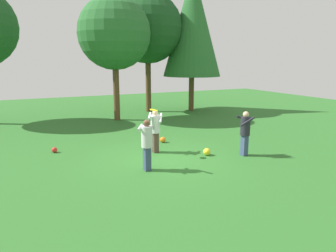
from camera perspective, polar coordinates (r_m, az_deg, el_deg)
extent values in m
plane|color=#2D6B28|center=(10.72, -1.46, -5.96)|extent=(40.00, 40.00, 0.00)
cube|color=#38476B|center=(9.49, -3.88, -6.06)|extent=(0.19, 0.22, 0.74)
cylinder|color=silver|center=(9.29, -3.94, -1.99)|extent=(0.34, 0.34, 0.65)
sphere|color=brown|center=(9.20, -3.98, 0.54)|extent=(0.21, 0.21, 0.21)
cylinder|color=silver|center=(9.27, -5.18, -0.27)|extent=(0.36, 0.51, 0.12)
cylinder|color=silver|center=(9.16, -2.75, 0.63)|extent=(0.26, 0.36, 0.50)
cube|color=#4C382D|center=(11.28, -2.33, -3.08)|extent=(0.19, 0.22, 0.74)
cylinder|color=silver|center=(11.12, -2.36, 0.37)|extent=(0.34, 0.34, 0.65)
sphere|color=beige|center=(11.04, -2.38, 2.49)|extent=(0.21, 0.21, 0.21)
cylinder|color=silver|center=(11.06, -1.34, 1.50)|extent=(0.32, 0.51, 0.29)
cylinder|color=silver|center=(11.08, -3.41, 1.88)|extent=(0.33, 0.53, 0.20)
cube|color=#38476B|center=(11.24, 13.94, -3.49)|extent=(0.19, 0.22, 0.74)
cylinder|color=#23232D|center=(11.08, 14.13, -0.03)|extent=(0.34, 0.34, 0.65)
sphere|color=beige|center=(11.00, 14.24, 2.10)|extent=(0.21, 0.21, 0.21)
cylinder|color=#23232D|center=(10.85, 14.49, 0.78)|extent=(0.50, 0.26, 0.36)
cylinder|color=#23232D|center=(11.22, 13.89, 1.38)|extent=(0.54, 0.28, 0.23)
cylinder|color=yellow|center=(10.46, -2.66, 2.96)|extent=(0.35, 0.35, 0.08)
sphere|color=orange|center=(12.67, -0.97, -2.55)|extent=(0.24, 0.24, 0.24)
sphere|color=yellow|center=(11.08, 7.21, -4.76)|extent=(0.26, 0.26, 0.26)
sphere|color=red|center=(12.05, -20.29, -4.19)|extent=(0.20, 0.20, 0.20)
cylinder|color=brown|center=(20.62, 4.38, 8.62)|extent=(0.35, 0.35, 4.15)
cone|color=#28662D|center=(20.71, 4.54, 18.41)|extent=(3.74, 3.74, 6.64)
cylinder|color=brown|center=(20.17, -3.67, 8.29)|extent=(0.34, 0.34, 3.97)
sphere|color=#19471E|center=(20.22, -3.80, 17.64)|extent=(4.36, 4.36, 4.36)
cylinder|color=brown|center=(17.47, -9.56, 6.89)|extent=(0.34, 0.34, 3.57)
sphere|color=#28662D|center=(17.46, -9.91, 16.61)|extent=(3.92, 3.92, 3.92)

